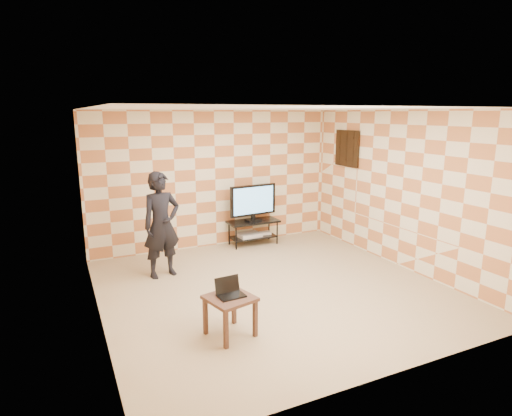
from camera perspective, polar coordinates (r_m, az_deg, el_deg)
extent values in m
plane|color=tan|center=(6.71, 2.23, -10.66)|extent=(5.00, 5.00, 0.00)
cube|color=beige|center=(8.56, -5.45, 3.80)|extent=(5.00, 0.02, 2.70)
cube|color=beige|center=(4.31, 17.94, -5.48)|extent=(5.00, 0.02, 2.70)
cube|color=beige|center=(5.62, -20.90, -1.56)|extent=(0.02, 5.00, 2.70)
cube|color=beige|center=(7.76, 18.94, 2.28)|extent=(0.02, 5.00, 2.70)
cube|color=white|center=(6.16, 2.44, 13.08)|extent=(5.00, 5.00, 0.02)
cube|color=black|center=(8.83, 12.06, 7.78)|extent=(0.04, 0.72, 0.72)
cube|color=black|center=(8.83, 12.06, 7.78)|extent=(0.04, 0.03, 0.68)
cube|color=black|center=(8.83, 12.06, 7.78)|extent=(0.04, 0.68, 0.03)
cube|color=black|center=(8.71, -0.38, -1.83)|extent=(1.04, 0.47, 0.04)
cube|color=black|center=(8.80, -0.37, -3.85)|extent=(0.93, 0.42, 0.03)
cylinder|color=black|center=(8.43, -2.66, -3.95)|extent=(0.03, 0.03, 0.50)
cylinder|color=black|center=(8.76, -3.61, -3.32)|extent=(0.03, 0.03, 0.50)
cylinder|color=black|center=(8.81, 2.84, -3.23)|extent=(0.03, 0.03, 0.50)
cylinder|color=black|center=(9.13, 1.74, -2.66)|extent=(0.03, 0.03, 0.50)
cube|color=black|center=(8.70, -0.38, -1.60)|extent=(0.32, 0.22, 0.03)
cube|color=black|center=(8.69, -0.38, -1.22)|extent=(0.08, 0.06, 0.09)
cube|color=black|center=(8.61, -0.38, 1.07)|extent=(1.02, 0.17, 0.62)
cube|color=#589ACB|center=(8.58, -0.30, 1.02)|extent=(0.91, 0.10, 0.54)
cube|color=#B7B7B9|center=(8.75, -0.92, -3.60)|extent=(0.49, 0.37, 0.08)
cube|color=silver|center=(8.93, 1.22, -3.34)|extent=(0.24, 0.19, 0.05)
cube|color=#382218|center=(5.22, -3.50, -11.92)|extent=(0.62, 0.62, 0.04)
cube|color=#382218|center=(5.06, -4.04, -15.91)|extent=(0.06, 0.06, 0.46)
cube|color=#382218|center=(5.38, -6.76, -14.15)|extent=(0.06, 0.06, 0.46)
cube|color=#382218|center=(5.29, -0.11, -14.54)|extent=(0.06, 0.06, 0.46)
cube|color=#382218|center=(5.60, -2.96, -12.97)|extent=(0.06, 0.06, 0.46)
cube|color=black|center=(5.22, -3.32, -11.60)|extent=(0.33, 0.24, 0.02)
cube|color=black|center=(5.27, -3.88, -10.14)|extent=(0.32, 0.08, 0.20)
imported|color=black|center=(7.11, -12.48, -2.20)|extent=(0.71, 0.54, 1.74)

